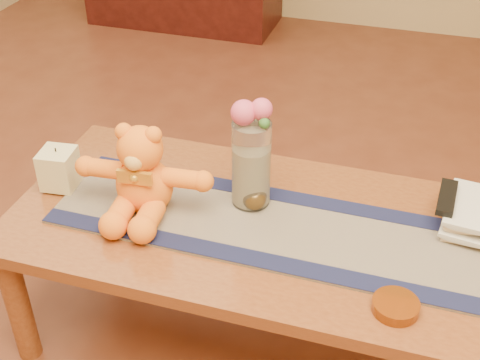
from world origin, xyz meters
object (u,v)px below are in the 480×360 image
(book_bottom, at_px, (442,217))
(amber_dish, at_px, (396,306))
(pillar_candle, at_px, (59,168))
(teddy_bear, at_px, (143,169))
(tv_remote, at_px, (447,197))
(bronze_ball, at_px, (255,199))
(glass_vase, at_px, (251,164))

(book_bottom, xyz_separation_m, amber_dish, (-0.09, -0.39, 0.00))
(pillar_candle, distance_m, book_bottom, 1.12)
(teddy_bear, xyz_separation_m, tv_remote, (0.82, 0.19, -0.05))
(book_bottom, distance_m, tv_remote, 0.08)
(book_bottom, bearing_deg, bronze_ball, -167.17)
(book_bottom, bearing_deg, teddy_bear, -166.19)
(pillar_candle, distance_m, amber_dish, 1.04)
(pillar_candle, xyz_separation_m, book_bottom, (1.11, 0.17, -0.06))
(pillar_candle, distance_m, tv_remote, 1.12)
(bronze_ball, distance_m, book_bottom, 0.53)
(bronze_ball, height_order, amber_dish, bronze_ball)
(teddy_bear, relative_size, glass_vase, 1.43)
(tv_remote, relative_size, amber_dish, 1.42)
(amber_dish, bearing_deg, book_bottom, 77.04)
(teddy_bear, bearing_deg, book_bottom, 8.66)
(bronze_ball, bearing_deg, tv_remote, 11.36)
(teddy_bear, xyz_separation_m, pillar_candle, (-0.29, 0.02, -0.07))
(teddy_bear, height_order, amber_dish, teddy_bear)
(teddy_bear, xyz_separation_m, book_bottom, (0.82, 0.20, -0.12))
(bronze_ball, bearing_deg, amber_dish, -32.97)
(teddy_bear, xyz_separation_m, amber_dish, (0.73, -0.20, -0.12))
(bronze_ball, relative_size, tv_remote, 0.41)
(glass_vase, bearing_deg, tv_remote, 8.00)
(bronze_ball, height_order, book_bottom, bronze_ball)
(glass_vase, distance_m, book_bottom, 0.56)
(pillar_candle, bearing_deg, glass_vase, 8.93)
(teddy_bear, distance_m, bronze_ball, 0.33)
(teddy_bear, distance_m, amber_dish, 0.76)
(pillar_candle, height_order, tv_remote, pillar_candle)
(tv_remote, bearing_deg, bronze_ball, -165.22)
(pillar_candle, height_order, glass_vase, glass_vase)
(amber_dish, bearing_deg, glass_vase, 145.63)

